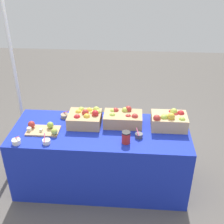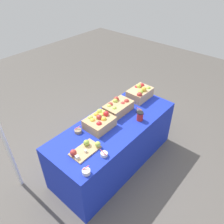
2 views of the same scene
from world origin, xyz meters
The scene contains 12 objects.
ground_plane centered at (0.00, 0.00, 0.00)m, with size 10.00×10.00×0.00m, color #56514C.
table centered at (0.00, 0.00, 0.37)m, with size 1.90×0.76×0.74m, color #192DB7.
apple_crate_left centered at (0.74, 0.11, 0.83)m, with size 0.38×0.26×0.21m.
apple_crate_middle centered at (0.23, 0.13, 0.82)m, with size 0.41×0.25×0.19m.
apple_crate_right centered at (-0.17, 0.10, 0.82)m, with size 0.35×0.29×0.19m.
cutting_board_front centered at (-0.60, -0.07, 0.77)m, with size 0.35×0.20×0.09m.
sample_bowl_near centered at (0.41, -0.11, 0.77)m, with size 0.08×0.09×0.10m.
sample_bowl_mid centered at (-0.51, -0.28, 0.76)m, with size 0.08×0.09×0.10m.
sample_bowl_far centered at (-0.43, 0.23, 0.76)m, with size 0.09×0.09×0.09m.
sample_bowl_extra centered at (-0.80, -0.31, 0.77)m, with size 0.09×0.09×0.10m.
coffee_cup centered at (0.28, -0.21, 0.80)m, with size 0.09×0.09×0.13m.
tent_pole centered at (-1.14, 0.70, 1.12)m, with size 0.04×0.04×2.25m, color white.
Camera 1 is at (0.32, -2.60, 2.46)m, focal length 46.90 mm.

